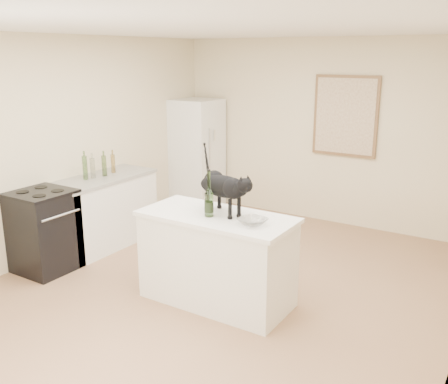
% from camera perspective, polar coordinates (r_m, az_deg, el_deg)
% --- Properties ---
extents(floor, '(5.50, 5.50, 0.00)m').
position_cam_1_polar(floor, '(5.31, -0.51, -11.12)').
color(floor, '#9A7352').
rests_on(floor, ground).
extents(ceiling, '(5.50, 5.50, 0.00)m').
position_cam_1_polar(ceiling, '(4.76, -0.59, 18.15)').
color(ceiling, white).
rests_on(ceiling, ground).
extents(wall_back, '(4.50, 0.00, 4.50)m').
position_cam_1_polar(wall_back, '(7.30, 11.34, 6.68)').
color(wall_back, beige).
rests_on(wall_back, ground).
extents(wall_left, '(0.00, 5.50, 5.50)m').
position_cam_1_polar(wall_left, '(6.36, -17.91, 4.96)').
color(wall_left, beige).
rests_on(wall_left, ground).
extents(island_base, '(1.44, 0.67, 0.86)m').
position_cam_1_polar(island_base, '(4.93, -0.81, -7.80)').
color(island_base, white).
rests_on(island_base, floor).
extents(island_top, '(1.50, 0.70, 0.04)m').
position_cam_1_polar(island_top, '(4.77, -0.83, -2.83)').
color(island_top, white).
rests_on(island_top, island_base).
extents(left_cabinets, '(0.60, 1.40, 0.86)m').
position_cam_1_polar(left_cabinets, '(6.54, -13.58, -2.31)').
color(left_cabinets, white).
rests_on(left_cabinets, floor).
extents(left_countertop, '(0.62, 1.44, 0.04)m').
position_cam_1_polar(left_countertop, '(6.42, -13.84, 1.52)').
color(left_countertop, gray).
rests_on(left_countertop, left_cabinets).
extents(stove, '(0.60, 0.60, 0.90)m').
position_cam_1_polar(stove, '(5.98, -19.76, -4.29)').
color(stove, black).
rests_on(stove, floor).
extents(fridge, '(0.68, 0.68, 1.70)m').
position_cam_1_polar(fridge, '(7.94, -3.17, 4.36)').
color(fridge, white).
rests_on(fridge, floor).
extents(artwork_frame, '(0.90, 0.03, 1.10)m').
position_cam_1_polar(artwork_frame, '(7.13, 13.62, 8.38)').
color(artwork_frame, brown).
rests_on(artwork_frame, wall_back).
extents(artwork_canvas, '(0.82, 0.00, 1.02)m').
position_cam_1_polar(artwork_canvas, '(7.12, 13.57, 8.37)').
color(artwork_canvas, beige).
rests_on(artwork_canvas, wall_back).
extents(black_cat, '(0.70, 0.46, 0.47)m').
position_cam_1_polar(black_cat, '(4.75, -0.02, 0.30)').
color(black_cat, black).
rests_on(black_cat, island_top).
extents(wine_bottle, '(0.11, 0.11, 0.40)m').
position_cam_1_polar(wine_bottle, '(4.66, -1.73, -0.46)').
color(wine_bottle, '#305923').
rests_on(wine_bottle, island_top).
extents(glass_bowl, '(0.30, 0.30, 0.06)m').
position_cam_1_polar(glass_bowl, '(4.48, 3.26, -3.39)').
color(glass_bowl, silver).
rests_on(glass_bowl, island_top).
extents(fridge_paper, '(0.05, 0.12, 0.16)m').
position_cam_1_polar(fridge_paper, '(7.70, -1.04, 6.48)').
color(fridge_paper, white).
rests_on(fridge_paper, fridge).
extents(counter_bottle_cluster, '(0.12, 0.51, 0.29)m').
position_cam_1_polar(counter_bottle_cluster, '(6.39, -14.16, 2.82)').
color(counter_bottle_cluster, gray).
rests_on(counter_bottle_cluster, left_countertop).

